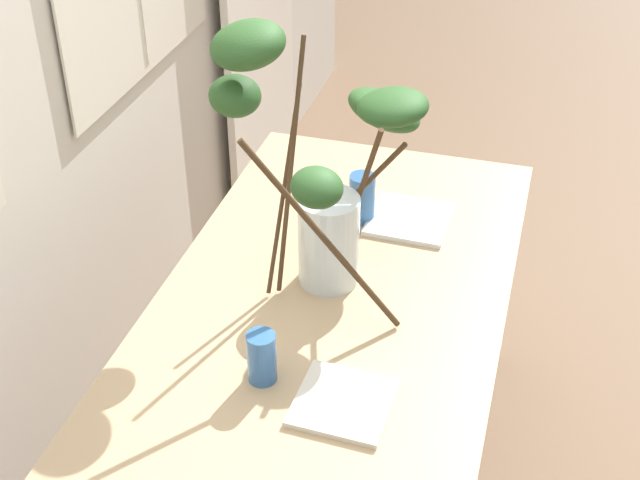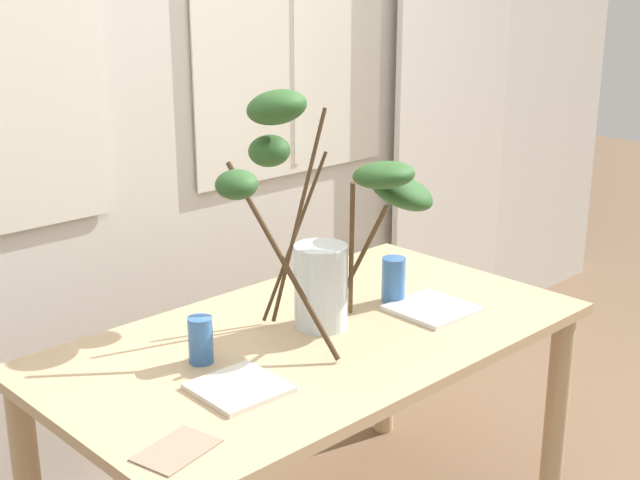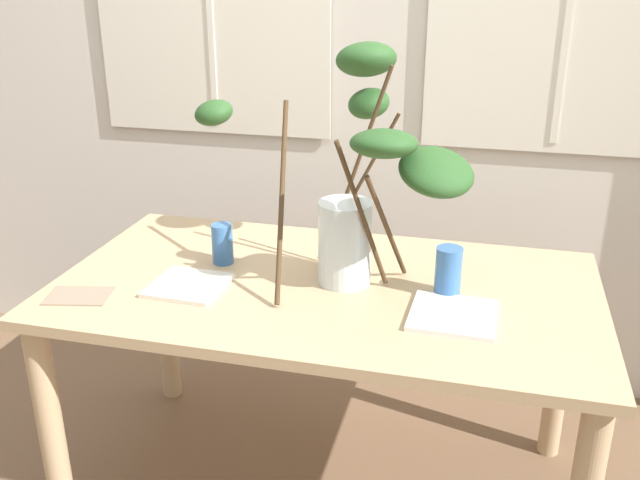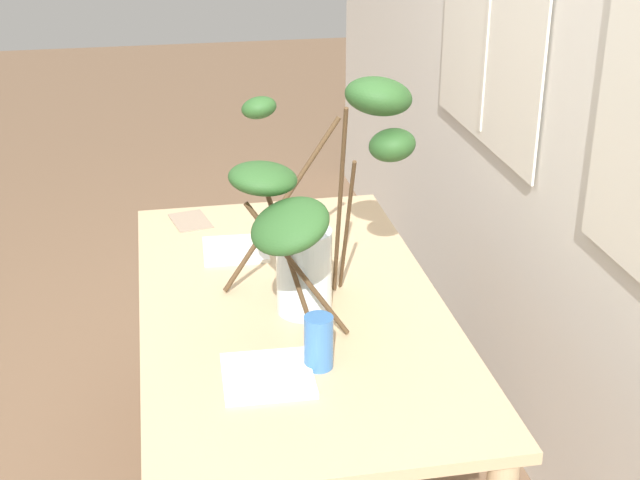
% 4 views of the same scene
% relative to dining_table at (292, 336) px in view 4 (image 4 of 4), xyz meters
% --- Properties ---
extents(back_wall_with_windows, '(5.88, 0.14, 3.06)m').
position_rel_dining_table_xyz_m(back_wall_with_windows, '(0.00, 0.85, 0.91)').
color(back_wall_with_windows, beige).
rests_on(back_wall_with_windows, ground).
extents(dining_table, '(1.55, 0.86, 0.73)m').
position_rel_dining_table_xyz_m(dining_table, '(0.00, 0.00, 0.00)').
color(dining_table, tan).
rests_on(dining_table, ground).
extents(vase_with_branches, '(0.80, 0.55, 0.68)m').
position_rel_dining_table_xyz_m(vase_with_branches, '(0.10, 0.05, 0.43)').
color(vase_with_branches, silver).
rests_on(vase_with_branches, dining_table).
extents(drinking_glass_blue_left, '(0.07, 0.07, 0.13)m').
position_rel_dining_table_xyz_m(drinking_glass_blue_left, '(-0.34, 0.07, 0.17)').
color(drinking_glass_blue_left, '#386BAD').
rests_on(drinking_glass_blue_left, dining_table).
extents(drinking_glass_blue_right, '(0.07, 0.07, 0.14)m').
position_rel_dining_table_xyz_m(drinking_glass_blue_right, '(0.35, 0.01, 0.18)').
color(drinking_glass_blue_right, '#386BAD').
rests_on(drinking_glass_blue_right, dining_table).
extents(plate_square_left, '(0.21, 0.21, 0.01)m').
position_rel_dining_table_xyz_m(plate_square_left, '(-0.37, -0.12, 0.12)').
color(plate_square_left, silver).
rests_on(plate_square_left, dining_table).
extents(plate_square_right, '(0.23, 0.23, 0.01)m').
position_rel_dining_table_xyz_m(plate_square_right, '(0.37, -0.12, 0.12)').
color(plate_square_right, white).
rests_on(plate_square_right, dining_table).
extents(napkin_folded, '(0.19, 0.15, 0.00)m').
position_rel_dining_table_xyz_m(napkin_folded, '(-0.65, -0.25, 0.11)').
color(napkin_folded, gray).
rests_on(napkin_folded, dining_table).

